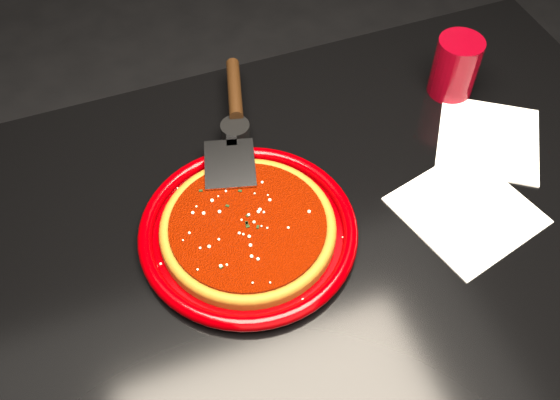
# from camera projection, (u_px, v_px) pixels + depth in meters

# --- Properties ---
(table) EXTENTS (1.20, 0.80, 0.75)m
(table) POSITION_uv_depth(u_px,v_px,m) (306.00, 349.00, 1.19)
(table) COLOR black
(table) RESTS_ON floor
(plate) EXTENTS (0.32, 0.32, 0.02)m
(plate) POSITION_uv_depth(u_px,v_px,m) (248.00, 231.00, 0.89)
(plate) COLOR #6F0001
(plate) RESTS_ON table
(pizza_crust) EXTENTS (0.25, 0.25, 0.01)m
(pizza_crust) POSITION_uv_depth(u_px,v_px,m) (248.00, 229.00, 0.89)
(pizza_crust) COLOR brown
(pizza_crust) RESTS_ON plate
(pizza_crust_rim) EXTENTS (0.25, 0.25, 0.02)m
(pizza_crust_rim) POSITION_uv_depth(u_px,v_px,m) (248.00, 227.00, 0.88)
(pizza_crust_rim) COLOR brown
(pizza_crust_rim) RESTS_ON plate
(pizza_sauce) EXTENTS (0.22, 0.22, 0.01)m
(pizza_sauce) POSITION_uv_depth(u_px,v_px,m) (248.00, 225.00, 0.88)
(pizza_sauce) COLOR #700F00
(pizza_sauce) RESTS_ON plate
(parmesan_dusting) EXTENTS (0.22, 0.22, 0.01)m
(parmesan_dusting) POSITION_uv_depth(u_px,v_px,m) (248.00, 222.00, 0.88)
(parmesan_dusting) COLOR beige
(parmesan_dusting) RESTS_ON plate
(basil_flecks) EXTENTS (0.20, 0.20, 0.00)m
(basil_flecks) POSITION_uv_depth(u_px,v_px,m) (248.00, 223.00, 0.88)
(basil_flecks) COLOR black
(basil_flecks) RESTS_ON plate
(pizza_server) EXTENTS (0.17, 0.34, 0.02)m
(pizza_server) POSITION_uv_depth(u_px,v_px,m) (234.00, 122.00, 0.99)
(pizza_server) COLOR #BABCC1
(pizza_server) RESTS_ON plate
(cup) EXTENTS (0.08, 0.08, 0.11)m
(cup) POSITION_uv_depth(u_px,v_px,m) (455.00, 67.00, 1.05)
(cup) COLOR maroon
(cup) RESTS_ON table
(napkin_a) EXTENTS (0.22, 0.22, 0.00)m
(napkin_a) POSITION_uv_depth(u_px,v_px,m) (466.00, 210.00, 0.93)
(napkin_a) COLOR white
(napkin_a) RESTS_ON table
(napkin_b) EXTENTS (0.23, 0.23, 0.00)m
(napkin_b) POSITION_uv_depth(u_px,v_px,m) (488.00, 139.00, 1.02)
(napkin_b) COLOR white
(napkin_b) RESTS_ON table
(ramekin) EXTENTS (0.05, 0.05, 0.04)m
(ramekin) POSITION_uv_depth(u_px,v_px,m) (235.00, 133.00, 1.00)
(ramekin) COLOR black
(ramekin) RESTS_ON table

